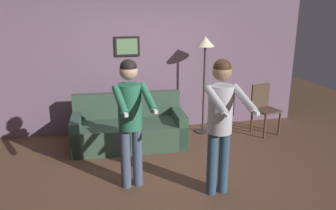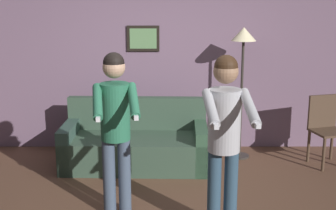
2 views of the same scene
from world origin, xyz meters
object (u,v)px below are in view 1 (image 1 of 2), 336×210
object	(u,v)px
dining_chair_distant	(263,106)
couch	(129,130)
person_standing_left	(130,113)
person_standing_right	(221,115)
torchiere_lamp	(205,53)

from	to	relation	value
dining_chair_distant	couch	bearing A→B (deg)	-177.96
couch	person_standing_left	bearing A→B (deg)	-93.78
couch	person_standing_left	world-z (taller)	person_standing_left
person_standing_left	person_standing_right	xyz separation A→B (m)	(1.05, -0.40, 0.02)
person_standing_left	dining_chair_distant	distance (m)	3.09
torchiere_lamp	dining_chair_distant	world-z (taller)	torchiere_lamp
couch	torchiere_lamp	xyz separation A→B (m)	(1.45, 0.33, 1.25)
person_standing_left	couch	bearing A→B (deg)	86.22
dining_chair_distant	person_standing_left	bearing A→B (deg)	-150.39
torchiere_lamp	person_standing_left	bearing A→B (deg)	-131.38
torchiere_lamp	person_standing_right	distance (m)	2.25
couch	person_standing_left	size ratio (longest dim) A/B	1.13
couch	person_standing_right	world-z (taller)	person_standing_right
couch	person_standing_right	size ratio (longest dim) A/B	1.11
person_standing_right	dining_chair_distant	bearing A→B (deg)	49.95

